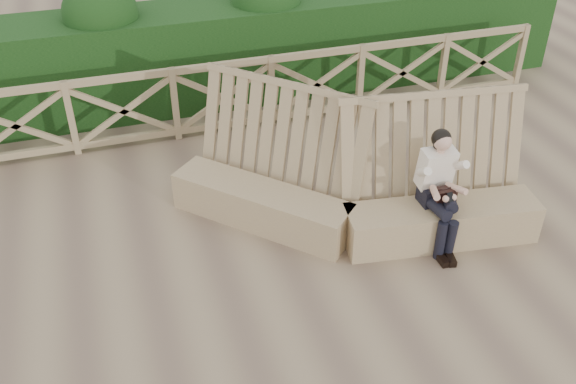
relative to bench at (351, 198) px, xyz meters
name	(u,v)px	position (x,y,z in m)	size (l,w,h in m)	color
ground	(300,281)	(-0.87, -0.75, -0.40)	(60.00, 60.00, 0.00)	brown
bench	(351,198)	(0.00, 0.00, 0.00)	(3.97, 2.49, 1.61)	#937554
woman	(439,185)	(0.82, -0.52, 0.35)	(0.38, 0.80, 1.38)	black
guardrail	(224,97)	(-0.87, 2.75, 0.15)	(10.10, 0.09, 1.10)	#8C7251
hedge	(206,54)	(-0.87, 3.95, 0.35)	(12.00, 1.20, 1.50)	black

